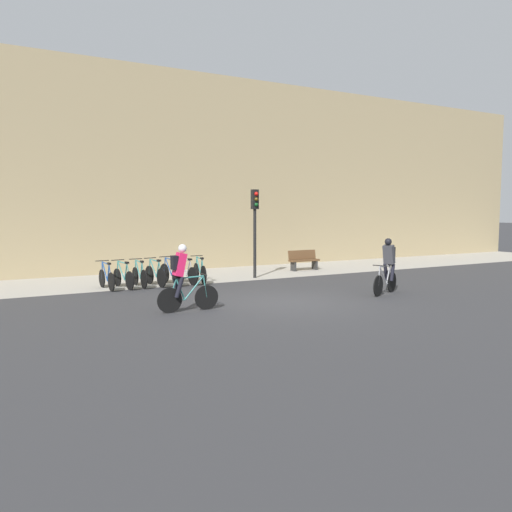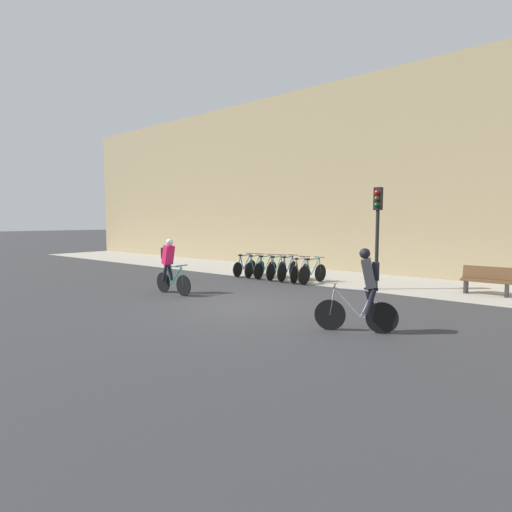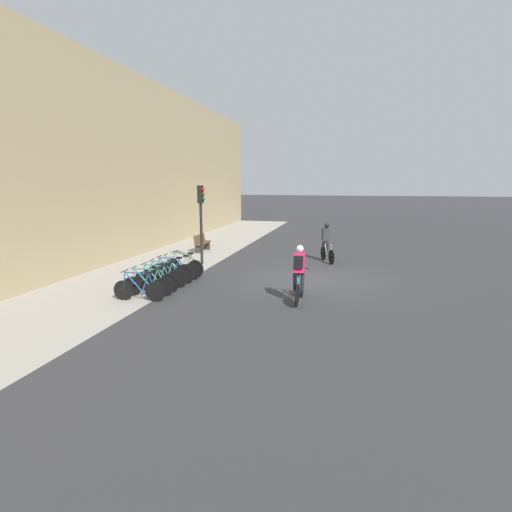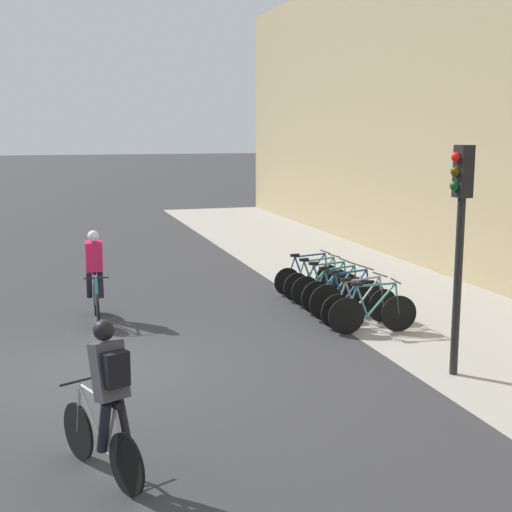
{
  "view_description": "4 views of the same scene",
  "coord_description": "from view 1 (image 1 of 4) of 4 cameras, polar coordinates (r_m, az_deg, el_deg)",
  "views": [
    {
      "loc": [
        -7.5,
        -12.08,
        2.61
      ],
      "look_at": [
        -0.49,
        0.87,
        1.29
      ],
      "focal_mm": 35.0,
      "sensor_mm": 36.0,
      "label": 1
    },
    {
      "loc": [
        7.08,
        -8.02,
        2.31
      ],
      "look_at": [
        -0.02,
        0.74,
        1.34
      ],
      "focal_mm": 28.0,
      "sensor_mm": 36.0,
      "label": 2
    },
    {
      "loc": [
        -14.65,
        -1.38,
        3.59
      ],
      "look_at": [
        -1.3,
        1.87,
        1.05
      ],
      "focal_mm": 28.0,
      "sensor_mm": 36.0,
      "label": 3
    },
    {
      "loc": [
        10.85,
        -0.75,
        3.68
      ],
      "look_at": [
        -1.44,
        2.9,
        1.4
      ],
      "focal_mm": 50.0,
      "sensor_mm": 36.0,
      "label": 4
    }
  ],
  "objects": [
    {
      "name": "ground",
      "position": [
        14.46,
        3.36,
        -5.3
      ],
      "size": [
        200.0,
        200.0,
        0.0
      ],
      "primitive_type": "plane",
      "color": "#333335"
    },
    {
      "name": "kerb_strip",
      "position": [
        20.44,
        -6.67,
        -2.26
      ],
      "size": [
        44.0,
        4.5,
        0.01
      ],
      "primitive_type": "cube",
      "color": "#A39E93",
      "rests_on": "ground"
    },
    {
      "name": "building_facade",
      "position": [
        22.73,
        -9.2,
        9.52
      ],
      "size": [
        44.0,
        0.6,
        8.77
      ],
      "primitive_type": "cube",
      "color": "tan",
      "rests_on": "ground"
    },
    {
      "name": "cyclist_pink",
      "position": [
        13.07,
        -8.45,
        -2.27
      ],
      "size": [
        1.68,
        0.46,
        1.77
      ],
      "color": "black",
      "rests_on": "ground"
    },
    {
      "name": "cyclist_grey",
      "position": [
        16.38,
        14.84,
        -0.9
      ],
      "size": [
        1.59,
        0.76,
        1.77
      ],
      "color": "black",
      "rests_on": "ground"
    },
    {
      "name": "parked_bike_0",
      "position": [
        17.47,
        -16.72,
        -2.42
      ],
      "size": [
        0.46,
        1.65,
        0.95
      ],
      "color": "black",
      "rests_on": "ground"
    },
    {
      "name": "parked_bike_1",
      "position": [
        17.59,
        -14.93,
        -2.33
      ],
      "size": [
        0.46,
        1.65,
        0.95
      ],
      "color": "black",
      "rests_on": "ground"
    },
    {
      "name": "parked_bike_2",
      "position": [
        17.73,
        -13.17,
        -2.22
      ],
      "size": [
        0.46,
        1.61,
        0.96
      ],
      "color": "black",
      "rests_on": "ground"
    },
    {
      "name": "parked_bike_3",
      "position": [
        17.88,
        -11.44,
        -2.1
      ],
      "size": [
        0.46,
        1.64,
        0.97
      ],
      "color": "black",
      "rests_on": "ground"
    },
    {
      "name": "parked_bike_4",
      "position": [
        18.05,
        -9.74,
        -1.95
      ],
      "size": [
        0.46,
        1.71,
        0.99
      ],
      "color": "black",
      "rests_on": "ground"
    },
    {
      "name": "parked_bike_5",
      "position": [
        18.24,
        -8.06,
        -1.92
      ],
      "size": [
        0.46,
        1.69,
        0.96
      ],
      "color": "black",
      "rests_on": "ground"
    },
    {
      "name": "parked_bike_6",
      "position": [
        18.44,
        -6.44,
        -1.8
      ],
      "size": [
        0.46,
        1.67,
        0.97
      ],
      "color": "black",
      "rests_on": "ground"
    },
    {
      "name": "traffic_light_pole",
      "position": [
        19.5,
        -0.12,
        4.51
      ],
      "size": [
        0.26,
        0.3,
        3.46
      ],
      "color": "black",
      "rests_on": "ground"
    },
    {
      "name": "bench",
      "position": [
        22.27,
        5.46,
        -0.46
      ],
      "size": [
        1.42,
        0.44,
        0.89
      ],
      "color": "brown",
      "rests_on": "ground"
    }
  ]
}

